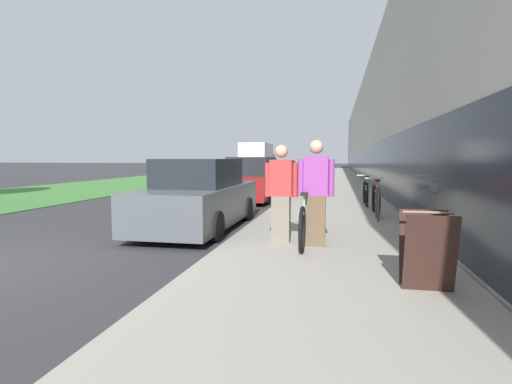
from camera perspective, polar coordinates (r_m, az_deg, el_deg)
name	(u,v)px	position (r m, az deg, el deg)	size (l,w,h in m)	color
sidewalk_slab	(335,183)	(25.70, 11.18, 1.34)	(3.66, 70.00, 0.11)	gray
storefront_facade	(425,131)	(34.38, 23.01, 8.01)	(10.01, 70.00, 7.43)	#BCB7AD
lawn_strip	(170,178)	(32.44, -12.25, 1.97)	(7.54, 70.00, 0.03)	#3D7533
tandem_bicycle	(306,220)	(7.25, 7.21, -3.93)	(0.52, 2.52, 0.94)	black
person_rider	(316,193)	(6.87, 8.54, -0.14)	(0.61, 0.24, 1.81)	brown
person_bystander	(281,194)	(7.07, 3.61, -0.26)	(0.59, 0.23, 1.73)	#756B5B
bike_rack_hoop	(378,199)	(10.12, 16.97, -0.94)	(0.05, 0.60, 0.84)	#4C4C51
cruiser_bike_nearest	(376,199)	(11.07, 16.74, -1.03)	(0.52, 1.88, 0.96)	black
cruiser_bike_middle	(366,193)	(13.22, 15.39, -0.08)	(0.52, 1.78, 0.95)	black
sandwich_board_sign	(427,250)	(5.05, 23.24, -7.58)	(0.56, 0.56, 0.90)	#331E19
parked_sedan_curbside	(200,197)	(9.21, -8.04, -0.72)	(1.79, 4.52, 1.59)	#4C5156
vintage_roadster_curbside	(252,181)	(15.22, -0.53, 1.60)	(1.83, 4.57, 1.64)	maroon
parked_sedan_far	(278,175)	(21.52, 3.21, 2.38)	(1.93, 4.40, 1.46)	black
moving_truck	(258,159)	(37.41, 0.23, 4.71)	(2.43, 6.24, 2.94)	orange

